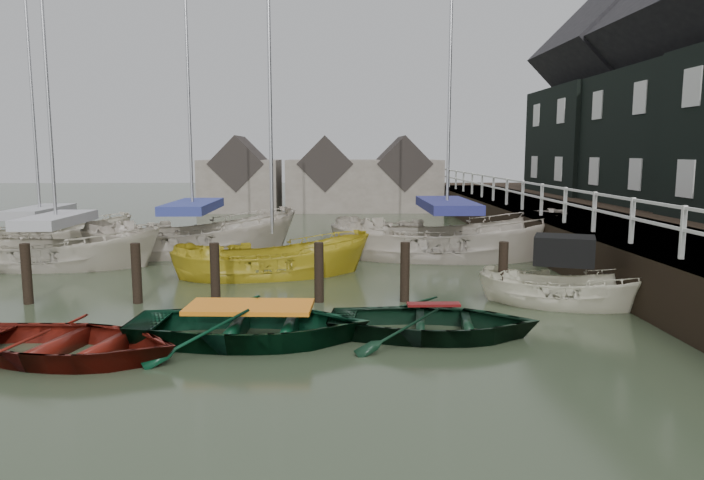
{
  "coord_description": "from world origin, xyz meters",
  "views": [
    {
      "loc": [
        1.59,
        -11.3,
        3.47
      ],
      "look_at": [
        1.98,
        3.4,
        1.4
      ],
      "focal_mm": 32.0,
      "sensor_mm": 36.0,
      "label": 1
    }
  ],
  "objects_px": {
    "rowboat_dkgreen": "(433,336)",
    "motorboat": "(565,301)",
    "sailboat_c": "(273,275)",
    "rowboat_red": "(68,359)",
    "sailboat_d": "(446,256)",
    "rowboat_green": "(251,342)",
    "sailboat_e": "(43,249)",
    "sailboat_a": "(59,265)",
    "sailboat_b": "(194,252)"
  },
  "relations": [
    {
      "from": "rowboat_dkgreen",
      "to": "motorboat",
      "type": "relative_size",
      "value": 0.95
    },
    {
      "from": "sailboat_c",
      "to": "rowboat_red",
      "type": "bearing_deg",
      "value": 146.63
    },
    {
      "from": "sailboat_c",
      "to": "sailboat_d",
      "type": "relative_size",
      "value": 0.83
    },
    {
      "from": "rowboat_red",
      "to": "motorboat",
      "type": "xyz_separation_m",
      "value": [
        9.74,
        3.44,
        0.11
      ]
    },
    {
      "from": "rowboat_green",
      "to": "sailboat_e",
      "type": "distance_m",
      "value": 13.97
    },
    {
      "from": "rowboat_red",
      "to": "sailboat_c",
      "type": "relative_size",
      "value": 0.38
    },
    {
      "from": "rowboat_dkgreen",
      "to": "sailboat_e",
      "type": "distance_m",
      "value": 16.17
    },
    {
      "from": "rowboat_dkgreen",
      "to": "rowboat_green",
      "type": "bearing_deg",
      "value": 101.63
    },
    {
      "from": "sailboat_a",
      "to": "sailboat_d",
      "type": "bearing_deg",
      "value": -83.36
    },
    {
      "from": "motorboat",
      "to": "sailboat_b",
      "type": "distance_m",
      "value": 12.6
    },
    {
      "from": "sailboat_e",
      "to": "rowboat_dkgreen",
      "type": "bearing_deg",
      "value": -147.33
    },
    {
      "from": "sailboat_a",
      "to": "rowboat_dkgreen",
      "type": "bearing_deg",
      "value": -125.94
    },
    {
      "from": "rowboat_red",
      "to": "sailboat_d",
      "type": "relative_size",
      "value": 0.32
    },
    {
      "from": "rowboat_red",
      "to": "rowboat_dkgreen",
      "type": "height_order",
      "value": "same"
    },
    {
      "from": "rowboat_green",
      "to": "sailboat_d",
      "type": "relative_size",
      "value": 0.35
    },
    {
      "from": "sailboat_a",
      "to": "sailboat_c",
      "type": "relative_size",
      "value": 1.0
    },
    {
      "from": "rowboat_dkgreen",
      "to": "sailboat_d",
      "type": "height_order",
      "value": "sailboat_d"
    },
    {
      "from": "sailboat_e",
      "to": "motorboat",
      "type": "bearing_deg",
      "value": -134.42
    },
    {
      "from": "rowboat_dkgreen",
      "to": "sailboat_c",
      "type": "xyz_separation_m",
      "value": [
        -3.62,
        6.04,
        0.02
      ]
    },
    {
      "from": "sailboat_a",
      "to": "rowboat_red",
      "type": "bearing_deg",
      "value": -155.6
    },
    {
      "from": "sailboat_d",
      "to": "sailboat_a",
      "type": "bearing_deg",
      "value": 103.47
    },
    {
      "from": "motorboat",
      "to": "sailboat_d",
      "type": "bearing_deg",
      "value": 34.46
    },
    {
      "from": "motorboat",
      "to": "sailboat_e",
      "type": "distance_m",
      "value": 17.64
    },
    {
      "from": "motorboat",
      "to": "sailboat_a",
      "type": "relative_size",
      "value": 0.4
    },
    {
      "from": "sailboat_e",
      "to": "sailboat_c",
      "type": "bearing_deg",
      "value": -134.42
    },
    {
      "from": "sailboat_d",
      "to": "sailboat_e",
      "type": "bearing_deg",
      "value": 89.84
    },
    {
      "from": "sailboat_c",
      "to": "motorboat",
      "type": "bearing_deg",
      "value": -130.56
    },
    {
      "from": "motorboat",
      "to": "sailboat_e",
      "type": "xyz_separation_m",
      "value": [
        -15.55,
        8.33,
        -0.05
      ]
    },
    {
      "from": "sailboat_b",
      "to": "rowboat_green",
      "type": "bearing_deg",
      "value": -179.25
    },
    {
      "from": "sailboat_a",
      "to": "sailboat_d",
      "type": "xyz_separation_m",
      "value": [
        12.07,
        1.36,
        -0.0
      ]
    },
    {
      "from": "sailboat_d",
      "to": "rowboat_green",
      "type": "bearing_deg",
      "value": 157.21
    },
    {
      "from": "sailboat_c",
      "to": "rowboat_green",
      "type": "bearing_deg",
      "value": 169.48
    },
    {
      "from": "rowboat_red",
      "to": "sailboat_b",
      "type": "relative_size",
      "value": 0.35
    },
    {
      "from": "rowboat_green",
      "to": "sailboat_e",
      "type": "xyz_separation_m",
      "value": [
        -8.77,
        10.88,
        0.06
      ]
    },
    {
      "from": "rowboat_green",
      "to": "motorboat",
      "type": "height_order",
      "value": "motorboat"
    },
    {
      "from": "motorboat",
      "to": "rowboat_dkgreen",
      "type": "bearing_deg",
      "value": 145.36
    },
    {
      "from": "motorboat",
      "to": "sailboat_b",
      "type": "height_order",
      "value": "sailboat_b"
    },
    {
      "from": "rowboat_red",
      "to": "motorboat",
      "type": "distance_m",
      "value": 10.33
    },
    {
      "from": "sailboat_e",
      "to": "rowboat_green",
      "type": "bearing_deg",
      "value": -157.38
    },
    {
      "from": "rowboat_red",
      "to": "motorboat",
      "type": "bearing_deg",
      "value": -57.07
    },
    {
      "from": "sailboat_c",
      "to": "sailboat_e",
      "type": "height_order",
      "value": "sailboat_c"
    },
    {
      "from": "sailboat_a",
      "to": "sailboat_b",
      "type": "distance_m",
      "value": 4.28
    },
    {
      "from": "rowboat_red",
      "to": "sailboat_d",
      "type": "height_order",
      "value": "sailboat_d"
    },
    {
      "from": "sailboat_e",
      "to": "sailboat_a",
      "type": "bearing_deg",
      "value": -164.62
    },
    {
      "from": "rowboat_red",
      "to": "sailboat_c",
      "type": "bearing_deg",
      "value": -7.5
    },
    {
      "from": "sailboat_e",
      "to": "sailboat_d",
      "type": "bearing_deg",
      "value": -113.45
    },
    {
      "from": "rowboat_red",
      "to": "sailboat_a",
      "type": "height_order",
      "value": "sailboat_a"
    },
    {
      "from": "rowboat_dkgreen",
      "to": "sailboat_e",
      "type": "xyz_separation_m",
      "value": [
        -12.19,
        10.62,
        0.06
      ]
    },
    {
      "from": "rowboat_red",
      "to": "sailboat_e",
      "type": "bearing_deg",
      "value": 39.77
    },
    {
      "from": "rowboat_green",
      "to": "rowboat_red",
      "type": "bearing_deg",
      "value": 109.8
    }
  ]
}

